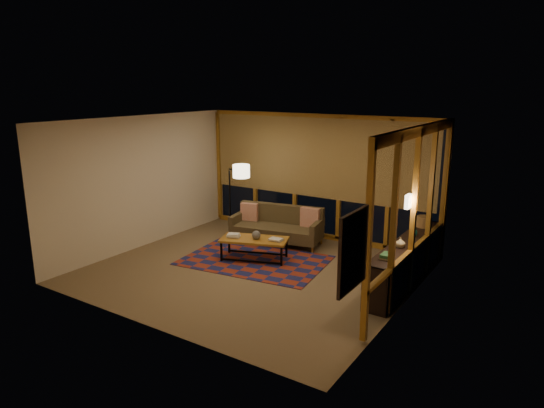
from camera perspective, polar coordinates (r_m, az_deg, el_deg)
The scene contains 21 objects.
floor at distance 8.91m, azimuth -2.27°, elevation -7.83°, with size 5.50×5.00×0.01m, color #887151.
ceiling at distance 8.30m, azimuth -2.46°, elevation 9.76°, with size 5.50×5.00×0.01m, color beige.
walls at distance 8.50m, azimuth -2.36°, elevation 0.65°, with size 5.51×5.01×2.70m.
window_wall_back at distance 10.54m, azimuth 5.29°, elevation 3.19°, with size 5.30×0.16×2.60m, color #9F6421, non-canonical shape.
window_wall_right at distance 7.89m, azimuth 16.38°, elevation -0.96°, with size 0.16×3.70×2.60m, color #9F6421, non-canonical shape.
wall_art at distance 5.64m, azimuth 9.44°, elevation -5.44°, with size 0.06×0.74×0.94m, color red, non-canonical shape.
wall_sconce at distance 7.72m, azimuth 15.73°, elevation 0.29°, with size 0.12×0.18×0.22m, color #FAE8BC, non-canonical shape.
sofa at distance 10.26m, azimuth 0.52°, elevation -2.57°, with size 1.89×0.77×0.77m, color brown, non-canonical shape.
pillow_left at distance 10.61m, azimuth -2.67°, elevation -0.97°, with size 0.38×0.13×0.38m, color red, non-canonical shape.
pillow_right at distance 10.17m, azimuth 4.52°, elevation -1.57°, with size 0.41×0.14×0.41m, color red, non-canonical shape.
area_rug at distance 9.39m, azimuth -2.04°, elevation -6.63°, with size 2.68×1.78×0.01m, color maroon.
coffee_table at distance 9.38m, azimuth -2.10°, elevation -5.32°, with size 1.28×0.59×0.43m, color #9F6421, non-canonical shape.
book_stack_a at distance 9.40m, azimuth -4.59°, elevation -3.73°, with size 0.22×0.17×0.06m, color silver, non-canonical shape.
book_stack_b at distance 9.17m, azimuth 0.47°, elevation -4.20°, with size 0.23×0.18×0.05m, color silver, non-canonical shape.
ceramic_pot at distance 9.25m, azimuth -1.87°, elevation -3.64°, with size 0.17×0.17×0.17m, color #2F2F2F.
floor_lamp at distance 10.72m, azimuth -4.98°, elevation 0.53°, with size 0.55×0.36×1.66m, color black, non-canonical shape.
bookshelf at distance 8.60m, azimuth 15.50°, elevation -6.55°, with size 0.40×2.94×0.73m, color black, non-canonical shape.
basket at distance 9.37m, azimuth 17.42°, elevation -1.99°, with size 0.27×0.27×0.20m, color #9A693A.
teal_bowl at distance 8.73m, azimuth 16.28°, elevation -3.25°, with size 0.14×0.14×0.14m, color #196B5A.
vase at distance 8.10m, azimuth 14.86°, elevation -4.40°, with size 0.16×0.16×0.17m, color tan.
shelf_book_stack at distance 7.58m, azimuth 13.41°, elevation -6.01°, with size 0.15×0.21×0.06m, color silver, non-canonical shape.
Camera 1 is at (4.78, -6.75, 3.30)m, focal length 32.00 mm.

